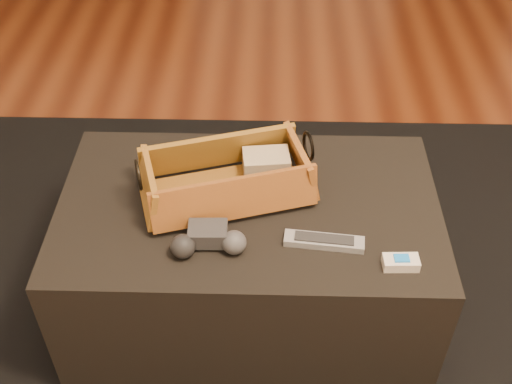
{
  "coord_description": "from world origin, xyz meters",
  "views": [
    {
      "loc": [
        0.1,
        -1.21,
        1.58
      ],
      "look_at": [
        0.07,
        -0.01,
        0.49
      ],
      "focal_mm": 45.0,
      "sensor_mm": 36.0,
      "label": 1
    }
  ],
  "objects_px": {
    "tv_remote": "(220,192)",
    "game_controller": "(208,240)",
    "wicker_basket": "(226,179)",
    "silver_remote": "(324,241)",
    "cream_gadget": "(401,262)",
    "ottoman": "(249,258)"
  },
  "relations": [
    {
      "from": "ottoman",
      "to": "wicker_basket",
      "type": "relative_size",
      "value": 2.05
    },
    {
      "from": "ottoman",
      "to": "game_controller",
      "type": "height_order",
      "value": "game_controller"
    },
    {
      "from": "ottoman",
      "to": "game_controller",
      "type": "distance_m",
      "value": 0.3
    },
    {
      "from": "game_controller",
      "to": "cream_gadget",
      "type": "distance_m",
      "value": 0.46
    },
    {
      "from": "silver_remote",
      "to": "cream_gadget",
      "type": "height_order",
      "value": "cream_gadget"
    },
    {
      "from": "ottoman",
      "to": "tv_remote",
      "type": "height_order",
      "value": "tv_remote"
    },
    {
      "from": "tv_remote",
      "to": "cream_gadget",
      "type": "distance_m",
      "value": 0.49
    },
    {
      "from": "game_controller",
      "to": "cream_gadget",
      "type": "height_order",
      "value": "game_controller"
    },
    {
      "from": "ottoman",
      "to": "tv_remote",
      "type": "xyz_separation_m",
      "value": [
        -0.08,
        0.01,
        0.24
      ]
    },
    {
      "from": "ottoman",
      "to": "cream_gadget",
      "type": "xyz_separation_m",
      "value": [
        0.37,
        -0.21,
        0.22
      ]
    },
    {
      "from": "ottoman",
      "to": "silver_remote",
      "type": "bearing_deg",
      "value": -36.35
    },
    {
      "from": "tv_remote",
      "to": "cream_gadget",
      "type": "height_order",
      "value": "tv_remote"
    },
    {
      "from": "game_controller",
      "to": "wicker_basket",
      "type": "bearing_deg",
      "value": 80.78
    },
    {
      "from": "ottoman",
      "to": "cream_gadget",
      "type": "distance_m",
      "value": 0.48
    },
    {
      "from": "game_controller",
      "to": "silver_remote",
      "type": "distance_m",
      "value": 0.28
    },
    {
      "from": "wicker_basket",
      "to": "cream_gadget",
      "type": "xyz_separation_m",
      "value": [
        0.42,
        -0.24,
        -0.04
      ]
    },
    {
      "from": "tv_remote",
      "to": "game_controller",
      "type": "distance_m",
      "value": 0.18
    },
    {
      "from": "wicker_basket",
      "to": "cream_gadget",
      "type": "relative_size",
      "value": 5.7
    },
    {
      "from": "wicker_basket",
      "to": "silver_remote",
      "type": "relative_size",
      "value": 2.46
    },
    {
      "from": "tv_remote",
      "to": "cream_gadget",
      "type": "xyz_separation_m",
      "value": [
        0.44,
        -0.22,
        -0.01
      ]
    },
    {
      "from": "wicker_basket",
      "to": "game_controller",
      "type": "distance_m",
      "value": 0.2
    },
    {
      "from": "wicker_basket",
      "to": "game_controller",
      "type": "height_order",
      "value": "wicker_basket"
    }
  ]
}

